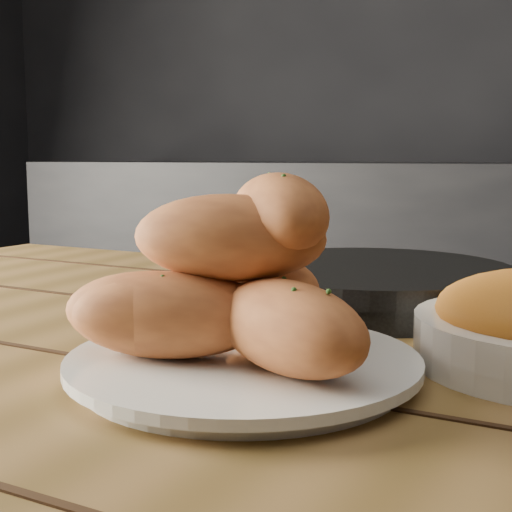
% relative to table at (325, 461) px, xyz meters
% --- Properties ---
extents(table, '(1.60, 0.90, 0.75)m').
position_rel_table_xyz_m(table, '(0.00, 0.00, 0.00)').
color(table, brown).
rests_on(table, ground).
extents(plate, '(0.26, 0.26, 0.02)m').
position_rel_table_xyz_m(plate, '(-0.03, -0.09, 0.10)').
color(plate, white).
rests_on(plate, table).
extents(bread_rolls, '(0.26, 0.21, 0.13)m').
position_rel_table_xyz_m(bread_rolls, '(-0.04, -0.09, 0.16)').
color(bread_rolls, '#CA6E38').
rests_on(bread_rolls, plate).
extents(skillet, '(0.43, 0.31, 0.05)m').
position_rel_table_xyz_m(skillet, '(-0.03, 0.21, 0.12)').
color(skillet, black).
rests_on(skillet, table).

